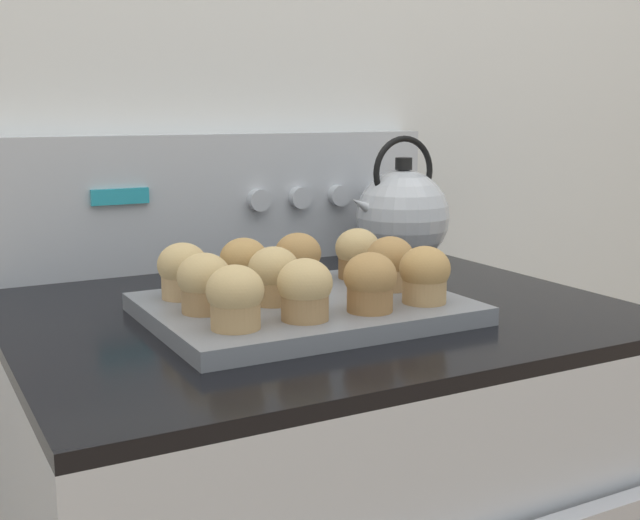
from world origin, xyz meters
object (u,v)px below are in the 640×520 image
muffin_r1_c0 (204,283)px  muffin_r0_c2 (370,282)px  muffin_r1_c1 (274,276)px  muffin_r1_c3 (390,263)px  muffin_r0_c0 (235,298)px  muffin_r2_c3 (358,254)px  muffin_r2_c0 (183,271)px  muffin_pan (303,309)px  muffin_r2_c1 (244,265)px  muffin_r0_c1 (305,290)px  muffin_r0_c3 (425,275)px  muffin_r2_c2 (300,259)px  tea_kettle (402,215)px

muffin_r1_c0 → muffin_r0_c2: bearing=-27.1°
muffin_r1_c1 → muffin_r1_c3: same height
muffin_r0_c0 → muffin_r1_c1: size_ratio=1.00×
muffin_r1_c0 → muffin_r2_c3: (0.26, 0.08, 0.00)m
muffin_r1_c1 → muffin_r2_c0: bearing=137.6°
muffin_pan → muffin_r1_c0: (-0.13, 0.00, 0.05)m
muffin_r2_c0 → muffin_r0_c2: bearing=-44.8°
muffin_r1_c3 → muffin_r2_c1: size_ratio=1.00×
muffin_r0_c0 → muffin_r0_c1: (0.08, -0.00, 0.00)m
muffin_r2_c0 → muffin_r0_c3: bearing=-33.1°
muffin_r0_c1 → muffin_r2_c2: (0.08, 0.17, 0.00)m
muffin_r0_c2 → muffin_r1_c3: same height
muffin_pan → muffin_r1_c1: muffin_r1_c1 is taller
muffin_r2_c0 → muffin_pan: bearing=-33.1°
muffin_pan → muffin_r2_c0: bearing=146.9°
muffin_r0_c3 → muffin_r2_c3: same height
muffin_r2_c0 → muffin_r0_c0: bearing=-89.1°
muffin_r0_c0 → muffin_r0_c3: (0.25, 0.00, 0.00)m
muffin_pan → muffin_r0_c0: 0.16m
muffin_r0_c0 → muffin_r2_c1: (0.08, 0.17, 0.00)m
muffin_r0_c3 → muffin_r1_c0: (-0.26, 0.08, 0.00)m
muffin_r0_c0 → muffin_r2_c2: bearing=45.8°
muffin_r0_c1 → muffin_r1_c0: (-0.09, 0.09, 0.00)m
muffin_r1_c0 → muffin_r2_c3: 0.27m
muffin_r1_c3 → muffin_r2_c1: bearing=155.2°
muffin_r0_c0 → muffin_r1_c3: 0.27m
muffin_r0_c1 → muffin_r2_c3: (0.17, 0.17, 0.00)m
muffin_r2_c1 → muffin_r2_c0: bearing=179.3°
muffin_r0_c3 → muffin_r2_c2: same height
muffin_r0_c0 → tea_kettle: bearing=36.7°
muffin_r2_c3 → muffin_pan: bearing=-146.9°
muffin_r0_c2 → muffin_r2_c3: same height
muffin_r0_c3 → muffin_r2_c0: bearing=146.9°
muffin_pan → tea_kettle: tea_kettle is taller
muffin_r0_c0 → muffin_r2_c2: size_ratio=1.00×
muffin_r1_c3 → muffin_r2_c3: bearing=90.5°
muffin_r2_c2 → tea_kettle: size_ratio=0.33×
muffin_r1_c3 → muffin_r2_c2: (-0.09, 0.09, 0.00)m
muffin_r2_c1 → tea_kettle: (0.36, 0.16, 0.03)m
muffin_r1_c1 → muffin_r0_c3: bearing=-27.1°
muffin_pan → muffin_r2_c3: bearing=33.1°
muffin_pan → muffin_r2_c3: muffin_r2_c3 is taller
muffin_r0_c0 → muffin_r2_c2: same height
muffin_pan → muffin_r1_c0: bearing=179.2°
muffin_r2_c3 → muffin_r2_c1: bearing=-179.4°
muffin_r1_c0 → muffin_r2_c2: size_ratio=1.00×
muffin_r1_c0 → muffin_r1_c3: (0.26, -0.00, 0.00)m
muffin_r1_c0 → tea_kettle: 0.51m
muffin_r2_c1 → muffin_r2_c3: (0.17, 0.00, 0.00)m
muffin_pan → muffin_r0_c1: size_ratio=5.37×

